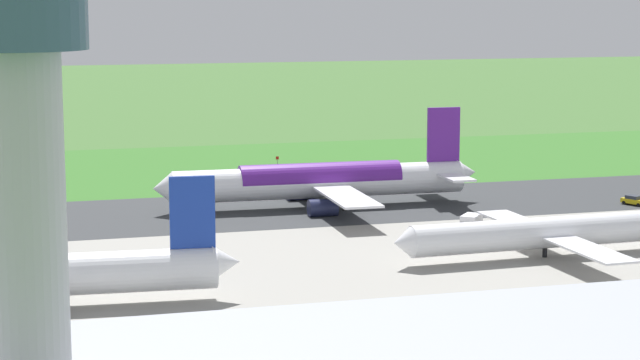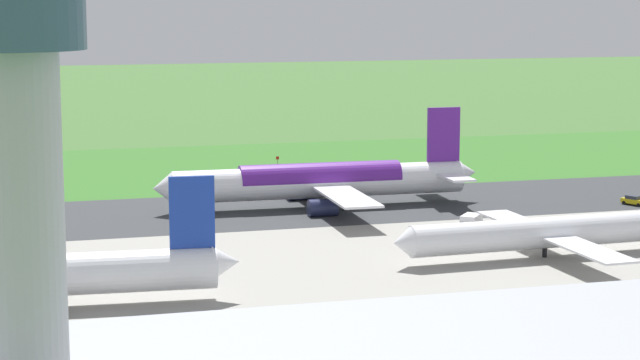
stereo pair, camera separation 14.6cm
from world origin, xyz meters
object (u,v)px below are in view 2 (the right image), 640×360
(airliner_parked_far, at_px, (20,276))
(no_stopping_sign, at_px, (278,161))
(service_car_followme, at_px, (634,200))
(service_truck_fuel, at_px, (470,224))
(traffic_cone_orange, at_px, (254,168))
(airliner_parked_mid, at_px, (547,232))
(airliner_main, at_px, (322,181))

(airliner_parked_far, distance_m, no_stopping_sign, 108.40)
(service_car_followme, xyz_separation_m, service_truck_fuel, (34.94, 13.91, 0.56))
(airliner_parked_far, relative_size, service_car_followme, 10.72)
(service_car_followme, xyz_separation_m, traffic_cone_orange, (51.48, -56.08, -0.57))
(airliner_parked_mid, distance_m, traffic_cone_orange, 89.43)
(service_truck_fuel, bearing_deg, no_stopping_sign, -80.47)
(airliner_main, distance_m, service_truck_fuel, 30.07)
(airliner_parked_far, bearing_deg, no_stopping_sign, -118.52)
(service_truck_fuel, bearing_deg, service_car_followme, -158.29)
(airliner_parked_far, height_order, no_stopping_sign, airliner_parked_far)
(airliner_parked_mid, xyz_separation_m, no_stopping_sign, (15.43, -87.05, -2.02))
(service_truck_fuel, bearing_deg, airliner_parked_far, 21.67)
(airliner_main, bearing_deg, service_car_followme, 166.38)
(airliner_parked_mid, height_order, airliner_parked_far, airliner_parked_far)
(service_car_followme, distance_m, traffic_cone_orange, 76.13)
(airliner_parked_far, bearing_deg, airliner_main, -133.52)
(service_car_followme, distance_m, no_stopping_sign, 72.97)
(service_car_followme, relative_size, traffic_cone_orange, 8.30)
(airliner_main, bearing_deg, traffic_cone_orange, -87.81)
(airliner_parked_far, distance_m, service_car_followme, 105.97)
(airliner_parked_mid, bearing_deg, traffic_cone_orange, -76.92)
(airliner_parked_far, bearing_deg, traffic_cone_orange, -116.24)
(no_stopping_sign, bearing_deg, airliner_main, 85.96)
(airliner_main, xyz_separation_m, airliner_parked_mid, (-18.54, 43.04, -0.94))
(no_stopping_sign, bearing_deg, airliner_parked_mid, 100.05)
(airliner_main, relative_size, traffic_cone_orange, 98.24)
(airliner_main, bearing_deg, no_stopping_sign, -94.04)
(airliner_main, relative_size, service_car_followme, 11.83)
(service_car_followme, relative_size, service_truck_fuel, 0.78)
(airliner_main, distance_m, traffic_cone_orange, 44.24)
(no_stopping_sign, bearing_deg, service_car_followme, 129.78)
(no_stopping_sign, xyz_separation_m, traffic_cone_orange, (4.79, -0.00, -1.12))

